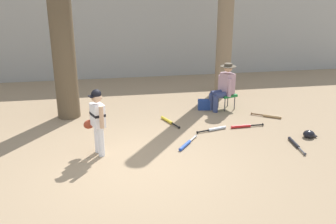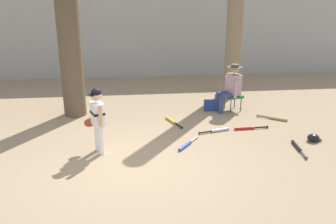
% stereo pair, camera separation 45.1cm
% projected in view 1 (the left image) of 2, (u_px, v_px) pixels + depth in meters
% --- Properties ---
extents(ground_plane, '(60.00, 60.00, 0.00)m').
position_uv_depth(ground_plane, '(137.00, 166.00, 6.91)').
color(ground_plane, '#937A5B').
extents(concrete_back_wall, '(18.00, 0.36, 2.82)m').
position_uv_depth(concrete_back_wall, '(117.00, 35.00, 12.57)').
color(concrete_back_wall, '#9E9E99').
rests_on(concrete_back_wall, ground).
extents(tree_near_player, '(0.90, 0.90, 5.36)m').
position_uv_depth(tree_near_player, '(61.00, 25.00, 8.58)').
color(tree_near_player, brown).
rests_on(tree_near_player, ground).
extents(tree_behind_spectator, '(0.60, 0.60, 5.75)m').
position_uv_depth(tree_behind_spectator, '(226.00, 2.00, 10.44)').
color(tree_behind_spectator, '#7F6B51').
rests_on(tree_behind_spectator, ground).
extents(young_ballplayer, '(0.46, 0.55, 1.31)m').
position_uv_depth(young_ballplayer, '(97.00, 118.00, 7.12)').
color(young_ballplayer, white).
rests_on(young_ballplayer, ground).
extents(folding_stool, '(0.50, 0.50, 0.41)m').
position_uv_depth(folding_stool, '(227.00, 95.00, 9.76)').
color(folding_stool, '#196B2D').
rests_on(folding_stool, ground).
extents(seated_spectator, '(0.68, 0.53, 1.20)m').
position_uv_depth(seated_spectator, '(224.00, 85.00, 9.63)').
color(seated_spectator, navy).
rests_on(seated_spectator, ground).
extents(handbag_beside_stool, '(0.36, 0.23, 0.26)m').
position_uv_depth(handbag_beside_stool, '(205.00, 105.00, 9.78)').
color(handbag_beside_stool, navy).
rests_on(handbag_beside_stool, ground).
extents(bat_red_barrel, '(0.78, 0.10, 0.07)m').
position_uv_depth(bat_red_barrel, '(243.00, 126.00, 8.63)').
color(bat_red_barrel, red).
rests_on(bat_red_barrel, ground).
extents(bat_black_composite, '(0.12, 0.78, 0.07)m').
position_uv_depth(bat_black_composite, '(295.00, 144.00, 7.73)').
color(bat_black_composite, black).
rests_on(bat_black_composite, ground).
extents(bat_blue_youth, '(0.52, 0.66, 0.07)m').
position_uv_depth(bat_blue_youth, '(186.00, 144.00, 7.70)').
color(bat_blue_youth, '#2347AD').
rests_on(bat_blue_youth, ground).
extents(bat_wood_tan, '(0.65, 0.46, 0.07)m').
position_uv_depth(bat_wood_tan, '(270.00, 116.00, 9.26)').
color(bat_wood_tan, tan).
rests_on(bat_wood_tan, ground).
extents(bat_aluminum_silver, '(0.73, 0.25, 0.07)m').
position_uv_depth(bat_aluminum_silver, '(215.00, 129.00, 8.47)').
color(bat_aluminum_silver, '#B7BCC6').
rests_on(bat_aluminum_silver, ground).
extents(bat_yellow_trainer, '(0.34, 0.75, 0.07)m').
position_uv_depth(bat_yellow_trainer, '(168.00, 121.00, 8.95)').
color(bat_yellow_trainer, yellow).
rests_on(bat_yellow_trainer, ground).
extents(batting_helmet_black, '(0.29, 0.23, 0.17)m').
position_uv_depth(batting_helmet_black, '(309.00, 134.00, 8.09)').
color(batting_helmet_black, black).
rests_on(batting_helmet_black, ground).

